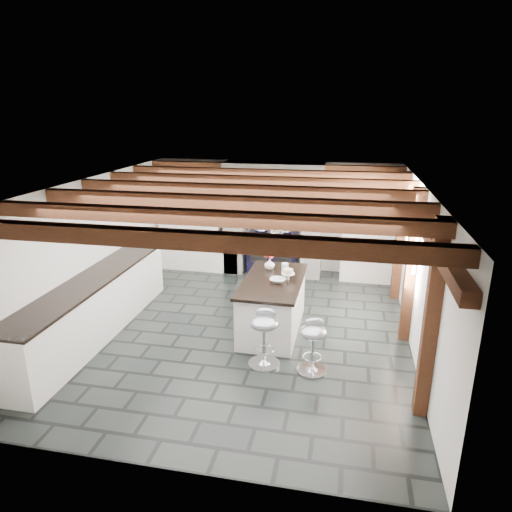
% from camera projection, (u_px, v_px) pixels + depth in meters
% --- Properties ---
extents(ground, '(6.00, 6.00, 0.00)m').
position_uv_depth(ground, '(245.00, 329.00, 7.19)').
color(ground, black).
rests_on(ground, ground).
extents(room_shell, '(6.00, 6.03, 6.00)m').
position_uv_depth(room_shell, '(229.00, 238.00, 8.30)').
color(room_shell, silver).
rests_on(room_shell, ground).
extents(range_cooker, '(1.00, 0.63, 0.99)m').
position_uv_depth(range_cooker, '(273.00, 251.00, 9.54)').
color(range_cooker, black).
rests_on(range_cooker, ground).
extents(kitchen_island, '(0.91, 1.71, 1.12)m').
position_uv_depth(kitchen_island, '(273.00, 304.00, 7.07)').
color(kitchen_island, white).
rests_on(kitchen_island, ground).
extents(bar_stool_near, '(0.44, 0.44, 0.74)m').
position_uv_depth(bar_stool_near, '(313.00, 340.00, 5.92)').
color(bar_stool_near, silver).
rests_on(bar_stool_near, ground).
extents(bar_stool_far, '(0.43, 0.43, 0.80)m').
position_uv_depth(bar_stool_far, '(264.00, 331.00, 6.06)').
color(bar_stool_far, silver).
rests_on(bar_stool_far, ground).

